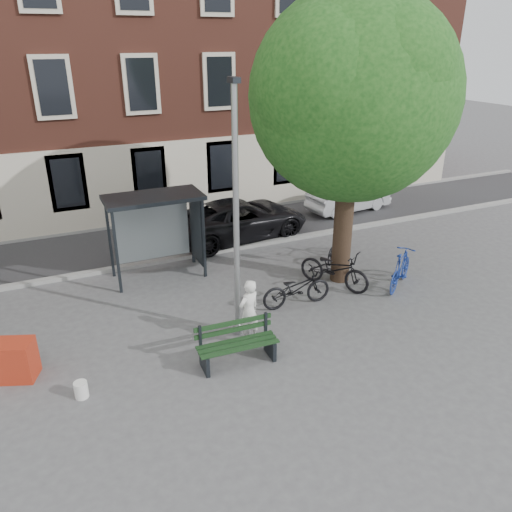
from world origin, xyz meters
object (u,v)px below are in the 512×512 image
Objects in this scene: bench at (237,345)px; red_stand at (13,360)px; bike_a at (297,288)px; bike_b at (401,269)px; bus_shelter at (167,215)px; car_dark at (240,219)px; bike_d at (337,245)px; bike_c at (334,269)px; painter at (249,312)px; car_silver at (349,197)px; lamppost at (236,229)px; notice_sign at (342,233)px.

bench reaches higher than red_stand.
bike_b reaches higher than bike_a.
bus_shelter is 0.55× the size of car_dark.
bike_a is 0.39× the size of car_dark.
bike_d is at bearing -153.30° from car_dark.
bike_c is (1.56, 0.54, 0.06)m from bike_a.
bus_shelter is 1.42× the size of bike_a.
bus_shelter is 4.58m from bike_a.
car_dark is at bearing 69.59° from bench.
painter reaches higher than bike_d.
bus_shelter is 4.77m from painter.
bike_a is at bearing 167.23° from car_dark.
bike_c is at bearing 5.67° from red_stand.
car_dark reaches higher than red_stand.
car_silver is (8.63, 2.90, -1.29)m from bus_shelter.
lamppost is 2.14× the size of bus_shelter.
notice_sign reaches higher than bench.
bike_d reaches higher than red_stand.
painter is 0.97m from bench.
car_silver is 4.22× the size of red_stand.
car_silver reaches higher than red_stand.
painter is at bearing 88.00° from bike_d.
car_silver is at bearing -40.56° from bike_a.
lamppost is at bearing 123.80° from car_silver.
bike_b is 2.07m from notice_sign.
car_silver reaches higher than bike_a.
notice_sign is at bearing -56.14° from bike_a.
red_stand is (-13.16, -6.72, -0.18)m from car_silver.
bike_a is 2.88m from notice_sign.
bike_d reaches higher than bench.
lamppost is 5.07m from notice_sign.
lamppost reaches higher than painter.
painter is 0.93× the size of notice_sign.
bike_d is 1.12m from notice_sign.
bus_shelter reaches higher than bench.
red_stand is (-9.87, -2.51, -0.07)m from bike_d.
bike_c reaches higher than bike_d.
lamppost is at bearing -99.59° from painter.
bike_d is (4.73, 2.80, -2.27)m from lamppost.
lamppost is 1.61× the size of car_silver.
bench is 0.97× the size of bike_b.
bench is 5.89m from notice_sign.
car_dark is 2.90× the size of notice_sign.
red_stand is at bearing 165.43° from bench.
bench is (-0.50, -1.15, -2.35)m from lamppost.
bus_shelter is at bearing 38.98° from bike_d.
red_stand is (-7.14, -0.32, -0.08)m from bike_a.
bench is at bearing -17.28° from red_stand.
bench is 4.86m from red_stand.
notice_sign is at bearing 36.01° from bench.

